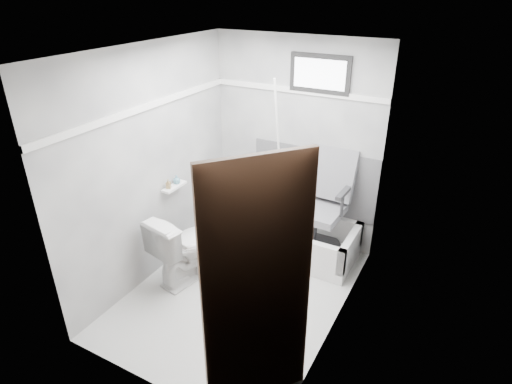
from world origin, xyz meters
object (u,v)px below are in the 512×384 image
Objects in this scene: bathtub at (291,236)px; toilet at (187,246)px; office_chair at (316,204)px; soap_bottle_a at (168,184)px; door at (271,334)px; soap_bottle_b at (177,179)px.

bathtub is 1.25m from toilet.
office_chair is 11.17× the size of soap_bottle_a.
soap_bottle_b is (-1.92, 1.56, -0.04)m from door.
bathtub is 14.58× the size of soap_bottle_a.
soap_bottle_b reaches higher than bathtub.
toilet is 0.73m from soap_bottle_b.
toilet is 7.66× the size of soap_bottle_a.
toilet is at bearing -128.49° from bathtub.
door is at bearing -69.35° from bathtub.
office_chair is at bearing 103.94° from door.
door is (0.55, -2.23, 0.31)m from office_chair.
door reaches higher than soap_bottle_b.
toilet is 7.71× the size of soap_bottle_b.
door is at bearing 153.36° from toilet.
office_chair is 1.54m from soap_bottle_b.
door is at bearing -39.17° from soap_bottle_b.
soap_bottle_b is at bearing 140.83° from door.
soap_bottle_b reaches higher than toilet.
bathtub is 0.56m from office_chair.
soap_bottle_a is at bearing -90.00° from soap_bottle_b.
soap_bottle_b is (-1.37, -0.66, 0.27)m from office_chair.
office_chair is at bearing 25.92° from soap_bottle_b.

